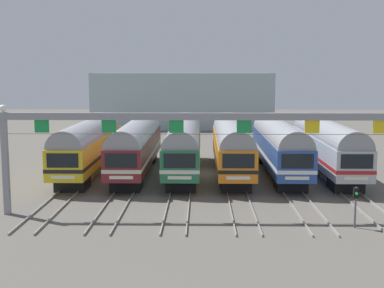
{
  "coord_description": "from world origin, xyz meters",
  "views": [
    {
      "loc": [
        -0.53,
        -45.72,
        8.98
      ],
      "look_at": [
        -1.37,
        0.02,
        2.67
      ],
      "focal_mm": 48.99,
      "sensor_mm": 36.0,
      "label": 1
    }
  ],
  "objects_px": {
    "commuter_train_stainless": "(327,144)",
    "yard_signal_mast": "(356,199)",
    "commuter_train_orange": "(231,144)",
    "commuter_train_green": "(184,144)",
    "commuter_train_yellow": "(89,144)",
    "commuter_train_maroon": "(136,144)",
    "catenary_gantry": "(210,131)",
    "commuter_train_blue": "(279,144)"
  },
  "relations": [
    {
      "from": "commuter_train_yellow",
      "to": "catenary_gantry",
      "type": "relative_size",
      "value": 0.69
    },
    {
      "from": "commuter_train_blue",
      "to": "catenary_gantry",
      "type": "height_order",
      "value": "catenary_gantry"
    },
    {
      "from": "commuter_train_green",
      "to": "commuter_train_stainless",
      "type": "xyz_separation_m",
      "value": [
        12.58,
        0.0,
        0.0
      ]
    },
    {
      "from": "commuter_train_yellow",
      "to": "commuter_train_blue",
      "type": "height_order",
      "value": "same"
    },
    {
      "from": "commuter_train_green",
      "to": "catenary_gantry",
      "type": "distance_m",
      "value": 13.92
    },
    {
      "from": "yard_signal_mast",
      "to": "commuter_train_stainless",
      "type": "bearing_deg",
      "value": 82.57
    },
    {
      "from": "commuter_train_orange",
      "to": "commuter_train_stainless",
      "type": "bearing_deg",
      "value": 0.0
    },
    {
      "from": "catenary_gantry",
      "to": "commuter_train_yellow",
      "type": "bearing_deg",
      "value": 127.82
    },
    {
      "from": "commuter_train_orange",
      "to": "catenary_gantry",
      "type": "height_order",
      "value": "catenary_gantry"
    },
    {
      "from": "commuter_train_green",
      "to": "commuter_train_stainless",
      "type": "bearing_deg",
      "value": 0.0
    },
    {
      "from": "commuter_train_green",
      "to": "commuter_train_stainless",
      "type": "distance_m",
      "value": 12.58
    },
    {
      "from": "commuter_train_yellow",
      "to": "commuter_train_stainless",
      "type": "xyz_separation_m",
      "value": [
        20.96,
        0.0,
        0.0
      ]
    },
    {
      "from": "commuter_train_yellow",
      "to": "commuter_train_green",
      "type": "height_order",
      "value": "same"
    },
    {
      "from": "commuter_train_green",
      "to": "commuter_train_orange",
      "type": "relative_size",
      "value": 1.0
    },
    {
      "from": "commuter_train_orange",
      "to": "yard_signal_mast",
      "type": "distance_m",
      "value": 17.29
    },
    {
      "from": "commuter_train_blue",
      "to": "commuter_train_orange",
      "type": "bearing_deg",
      "value": 180.0
    },
    {
      "from": "commuter_train_green",
      "to": "yard_signal_mast",
      "type": "xyz_separation_m",
      "value": [
        10.48,
        -16.08,
        -1.0
      ]
    },
    {
      "from": "commuter_train_yellow",
      "to": "catenary_gantry",
      "type": "distance_m",
      "value": 17.3
    },
    {
      "from": "commuter_train_blue",
      "to": "commuter_train_stainless",
      "type": "relative_size",
      "value": 1.0
    },
    {
      "from": "commuter_train_green",
      "to": "catenary_gantry",
      "type": "xyz_separation_m",
      "value": [
        2.1,
        -13.5,
        2.67
      ]
    },
    {
      "from": "commuter_train_maroon",
      "to": "commuter_train_green",
      "type": "xyz_separation_m",
      "value": [
        4.19,
        0.0,
        0.0
      ]
    },
    {
      "from": "commuter_train_green",
      "to": "commuter_train_orange",
      "type": "bearing_deg",
      "value": 0.0
    },
    {
      "from": "commuter_train_blue",
      "to": "commuter_train_yellow",
      "type": "bearing_deg",
      "value": 180.0
    },
    {
      "from": "yard_signal_mast",
      "to": "commuter_train_maroon",
      "type": "bearing_deg",
      "value": 132.39
    },
    {
      "from": "commuter_train_blue",
      "to": "commuter_train_stainless",
      "type": "xyz_separation_m",
      "value": [
        4.19,
        0.0,
        0.0
      ]
    },
    {
      "from": "commuter_train_maroon",
      "to": "commuter_train_blue",
      "type": "distance_m",
      "value": 12.58
    },
    {
      "from": "commuter_train_maroon",
      "to": "commuter_train_orange",
      "type": "bearing_deg",
      "value": 0.03
    },
    {
      "from": "commuter_train_green",
      "to": "yard_signal_mast",
      "type": "bearing_deg",
      "value": -56.91
    },
    {
      "from": "commuter_train_green",
      "to": "commuter_train_stainless",
      "type": "relative_size",
      "value": 1.0
    },
    {
      "from": "commuter_train_green",
      "to": "commuter_train_maroon",
      "type": "bearing_deg",
      "value": -179.94
    },
    {
      "from": "commuter_train_orange",
      "to": "yard_signal_mast",
      "type": "relative_size",
      "value": 7.51
    },
    {
      "from": "commuter_train_yellow",
      "to": "commuter_train_orange",
      "type": "xyz_separation_m",
      "value": [
        12.58,
        0.0,
        0.0
      ]
    },
    {
      "from": "commuter_train_yellow",
      "to": "yard_signal_mast",
      "type": "height_order",
      "value": "commuter_train_yellow"
    },
    {
      "from": "commuter_train_blue",
      "to": "catenary_gantry",
      "type": "bearing_deg",
      "value": -114.98
    },
    {
      "from": "commuter_train_yellow",
      "to": "catenary_gantry",
      "type": "xyz_separation_m",
      "value": [
        10.48,
        -13.5,
        2.67
      ]
    },
    {
      "from": "commuter_train_maroon",
      "to": "yard_signal_mast",
      "type": "height_order",
      "value": "commuter_train_maroon"
    },
    {
      "from": "commuter_train_maroon",
      "to": "yard_signal_mast",
      "type": "bearing_deg",
      "value": -47.61
    },
    {
      "from": "commuter_train_green",
      "to": "commuter_train_blue",
      "type": "relative_size",
      "value": 1.0
    },
    {
      "from": "commuter_train_orange",
      "to": "yard_signal_mast",
      "type": "xyz_separation_m",
      "value": [
        6.29,
        -16.08,
        -1.0
      ]
    },
    {
      "from": "commuter_train_stainless",
      "to": "yard_signal_mast",
      "type": "height_order",
      "value": "commuter_train_stainless"
    },
    {
      "from": "yard_signal_mast",
      "to": "commuter_train_yellow",
      "type": "bearing_deg",
      "value": 139.56
    },
    {
      "from": "commuter_train_green",
      "to": "commuter_train_orange",
      "type": "distance_m",
      "value": 4.19
    }
  ]
}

